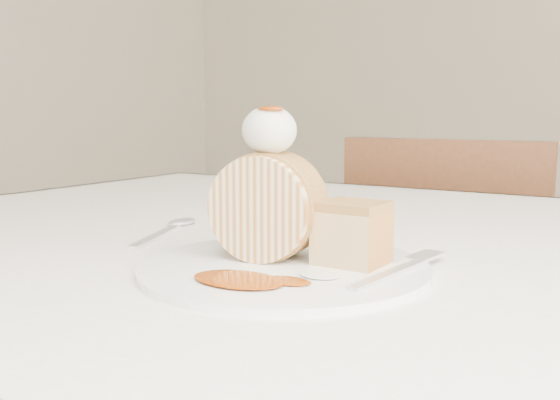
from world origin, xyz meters
The scene contains 10 objects.
table centered at (0.00, 0.20, 0.66)m, with size 1.40×0.90×0.75m.
chair_far centered at (-0.14, 0.85, 0.48)m, with size 0.39×0.39×0.83m.
plate centered at (-0.05, 0.03, 0.75)m, with size 0.24×0.24×0.01m, color white.
roulade_slice centered at (-0.07, 0.04, 0.80)m, with size 0.09×0.09×0.05m, color beige.
cake_chunk centered at (0.00, 0.06, 0.78)m, with size 0.05×0.05×0.05m, color #A4773E.
whipped_cream centered at (-0.07, 0.04, 0.87)m, with size 0.05×0.05×0.04m, color silver.
caramel_drizzle centered at (-0.07, 0.04, 0.89)m, with size 0.02×0.02×0.01m, color #8B3305.
caramel_pool centered at (-0.05, -0.03, 0.76)m, with size 0.08×0.05×0.00m, color #8B3305, non-canonical shape.
fork centered at (0.04, 0.04, 0.76)m, with size 0.02×0.14×0.00m, color silver.
spoon centered at (-0.24, 0.08, 0.75)m, with size 0.02×0.15×0.00m, color silver.
Camera 1 is at (0.22, -0.41, 0.88)m, focal length 40.00 mm.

